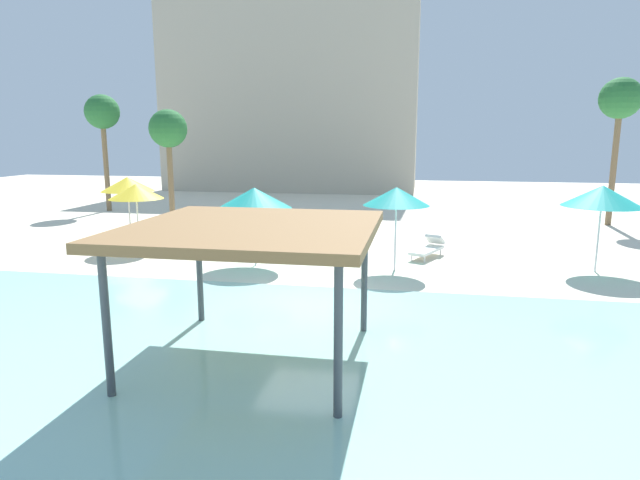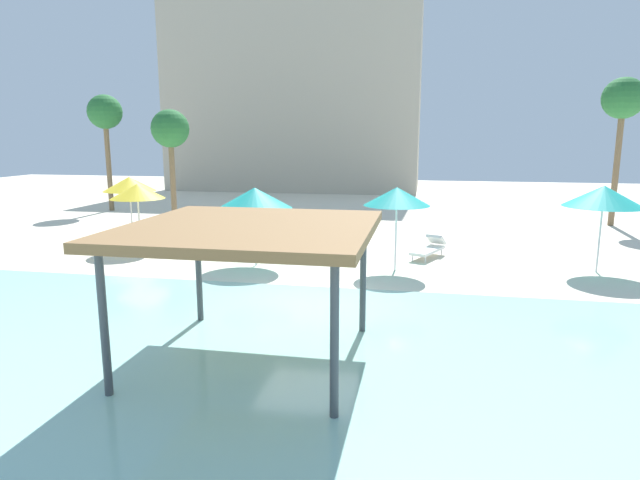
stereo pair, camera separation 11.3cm
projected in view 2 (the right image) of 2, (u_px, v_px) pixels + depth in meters
ground_plane at (309, 304)px, 14.04m from camera, size 80.00×80.00×0.00m
lagoon_water at (243, 398)px, 8.97m from camera, size 44.00×13.50×0.04m
shade_pavilion at (250, 233)px, 10.06m from camera, size 4.50×4.50×2.67m
beach_umbrella_teal_0 at (604, 196)px, 16.83m from camera, size 2.40×2.40×2.76m
beach_umbrella_yellow_2 at (137, 191)px, 20.36m from camera, size 2.02×2.02×2.49m
beach_umbrella_teal_3 at (397, 196)px, 17.07m from camera, size 2.10×2.10×2.69m
beach_umbrella_teal_4 at (255, 198)px, 17.81m from camera, size 2.47×2.47×2.61m
beach_umbrella_yellow_5 at (129, 184)px, 23.31m from camera, size 2.23×2.23×2.53m
lounge_chair_0 at (319, 245)px, 19.86m from camera, size 1.05×1.99×0.74m
lounge_chair_1 at (429, 248)px, 19.37m from camera, size 1.31×1.98×0.74m
palm_tree_0 at (170, 131)px, 27.23m from camera, size 1.90×1.90×5.56m
palm_tree_1 at (623, 102)px, 25.12m from camera, size 1.90×1.90×6.92m
palm_tree_2 at (105, 115)px, 30.39m from camera, size 1.90×1.90×6.52m
hotel_block_0 at (296, 98)px, 43.28m from camera, size 19.44×8.09×14.35m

